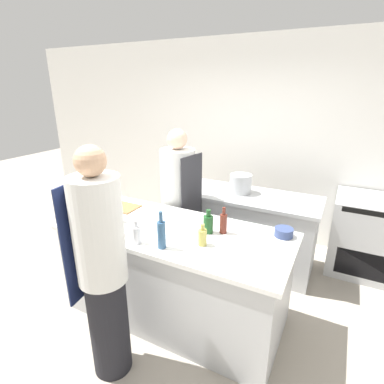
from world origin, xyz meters
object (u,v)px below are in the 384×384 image
at_px(bottle_water, 161,234).
at_px(bowl_prep_small, 99,218).
at_px(stockpot, 241,184).
at_px(bottle_wine, 137,234).
at_px(chef_at_stove, 178,204).
at_px(bottle_sauce, 208,224).
at_px(cup, 118,230).
at_px(bottle_olive_oil, 223,223).
at_px(bottle_cooking_oil, 116,214).
at_px(bowl_mixing_large, 284,232).
at_px(oven_range, 377,237).
at_px(chef_at_prep_near, 102,269).
at_px(bottle_vinegar, 202,237).

distance_m(bottle_water, bowl_prep_small, 0.84).
bearing_deg(stockpot, bottle_wine, -102.45).
height_order(chef_at_stove, bottle_sauce, chef_at_stove).
bearing_deg(bowl_prep_small, bottle_wine, -17.25).
xyz_separation_m(bottle_wine, stockpot, (0.35, 1.59, 0.03)).
bearing_deg(cup, bottle_olive_oil, 30.24).
bearing_deg(bottle_cooking_oil, bowl_mixing_large, 16.32).
relative_size(oven_range, chef_at_prep_near, 0.55).
relative_size(chef_at_prep_near, bottle_olive_oil, 7.48).
bearing_deg(bottle_wine, stockpot, 77.55).
xyz_separation_m(chef_at_stove, bottle_sauce, (0.66, -0.62, 0.15)).
distance_m(oven_range, cup, 2.99).
bearing_deg(cup, oven_range, 43.56).
relative_size(chef_at_stove, bowl_prep_small, 7.77).
distance_m(bottle_olive_oil, bowl_prep_small, 1.20).
xyz_separation_m(oven_range, bowl_prep_small, (-2.49, -1.88, 0.49)).
bearing_deg(stockpot, bowl_mixing_large, -52.21).
bearing_deg(bottle_cooking_oil, bowl_prep_small, -158.70).
relative_size(oven_range, bottle_water, 3.15).
xyz_separation_m(bottle_olive_oil, bottle_vinegar, (-0.07, -0.28, -0.02)).
relative_size(chef_at_stove, bottle_water, 5.44).
xyz_separation_m(bowl_mixing_large, bowl_prep_small, (-1.64, -0.50, -0.01)).
relative_size(bottle_water, cup, 3.39).
bearing_deg(bottle_olive_oil, oven_range, 49.49).
height_order(chef_at_stove, bottle_cooking_oil, chef_at_stove).
xyz_separation_m(bottle_vinegar, bottle_cooking_oil, (-0.92, 0.02, 0.00)).
height_order(oven_range, chef_at_prep_near, chef_at_prep_near).
bearing_deg(bottle_sauce, chef_at_stove, 136.93).
height_order(chef_at_prep_near, chef_at_stove, chef_at_prep_near).
height_order(bottle_sauce, bottle_water, bottle_water).
distance_m(oven_range, chef_at_prep_near, 3.15).
relative_size(bottle_olive_oil, bottle_cooking_oil, 1.25).
bearing_deg(oven_range, bottle_wine, -132.61).
bearing_deg(bottle_wine, bottle_sauce, 45.16).
bearing_deg(bottle_water, chef_at_stove, 113.29).
distance_m(bottle_vinegar, bottle_water, 0.33).
bearing_deg(bottle_cooking_oil, bottle_water, -18.17).
bearing_deg(chef_at_stove, bottle_water, 32.98).
relative_size(bottle_olive_oil, cup, 2.60).
height_order(oven_range, chef_at_stove, chef_at_stove).
distance_m(bottle_olive_oil, bowl_mixing_large, 0.52).
relative_size(bowl_prep_small, cup, 2.37).
bearing_deg(chef_at_prep_near, bottle_water, -34.51).
relative_size(chef_at_stove, cup, 18.43).
bearing_deg(stockpot, bottle_olive_oil, -78.91).
distance_m(bottle_cooking_oil, bottle_water, 0.69).
height_order(bottle_cooking_oil, bowl_mixing_large, bottle_cooking_oil).
distance_m(bowl_mixing_large, bowl_prep_small, 1.72).
relative_size(oven_range, cup, 10.67).
relative_size(oven_range, bottle_vinegar, 5.33).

